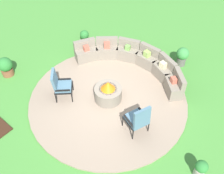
# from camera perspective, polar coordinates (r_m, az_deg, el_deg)

# --- Properties ---
(ground_plane) EXTENTS (24.00, 24.00, 0.00)m
(ground_plane) POSITION_cam_1_polar(r_m,az_deg,el_deg) (8.59, -0.86, -2.83)
(ground_plane) COLOR #478C38
(patio_circle) EXTENTS (5.24, 5.24, 0.06)m
(patio_circle) POSITION_cam_1_polar(r_m,az_deg,el_deg) (8.56, -0.86, -2.69)
(patio_circle) COLOR gray
(patio_circle) RESTS_ON ground_plane
(fire_pit) EXTENTS (0.90, 0.90, 0.76)m
(fire_pit) POSITION_cam_1_polar(r_m,az_deg,el_deg) (8.32, -0.89, -1.20)
(fire_pit) COLOR gray
(fire_pit) RESTS_ON patio_circle
(curved_stone_bench) EXTENTS (4.29, 1.89, 0.81)m
(curved_stone_bench) POSITION_cam_1_polar(r_m,az_deg,el_deg) (9.48, 4.73, 5.91)
(curved_stone_bench) COLOR gray
(curved_stone_bench) RESTS_ON patio_circle
(lounge_chair_front_left) EXTENTS (0.80, 0.82, 1.09)m
(lounge_chair_front_left) POSITION_cam_1_polar(r_m,az_deg,el_deg) (8.37, -11.47, 0.57)
(lounge_chair_front_left) COLOR black
(lounge_chair_front_left) RESTS_ON patio_circle
(lounge_chair_front_right) EXTENTS (0.77, 0.75, 1.10)m
(lounge_chair_front_right) POSITION_cam_1_polar(r_m,az_deg,el_deg) (7.34, 5.86, -7.09)
(lounge_chair_front_right) COLOR black
(lounge_chair_front_right) RESTS_ON patio_circle
(potted_plant_0) EXTENTS (0.33, 0.33, 0.63)m
(potted_plant_0) POSITION_cam_1_polar(r_m,az_deg,el_deg) (7.16, 19.17, -16.83)
(potted_plant_0) COLOR #A89E8E
(potted_plant_0) RESTS_ON ground_plane
(potted_plant_1) EXTENTS (0.46, 0.46, 0.75)m
(potted_plant_1) POSITION_cam_1_polar(r_m,az_deg,el_deg) (9.96, 15.39, 6.75)
(potted_plant_1) COLOR #605B56
(potted_plant_1) RESTS_ON ground_plane
(potted_plant_2) EXTENTS (0.52, 0.52, 0.74)m
(potted_plant_2) POSITION_cam_1_polar(r_m,az_deg,el_deg) (9.95, -22.65, 4.30)
(potted_plant_2) COLOR brown
(potted_plant_2) RESTS_ON ground_plane
(potted_plant_3) EXTENTS (0.37, 0.37, 0.53)m
(potted_plant_3) POSITION_cam_1_polar(r_m,az_deg,el_deg) (10.94, -6.16, 11.31)
(potted_plant_3) COLOR #605B56
(potted_plant_3) RESTS_ON ground_plane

